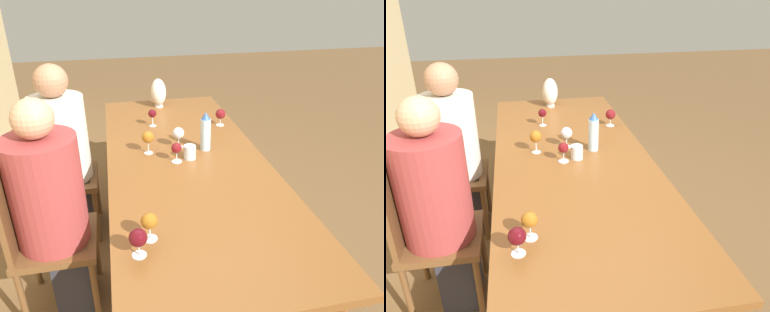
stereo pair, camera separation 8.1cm
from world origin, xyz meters
TOP-DOWN VIEW (x-y plane):
  - ground_plane at (0.00, 0.00)m, footprint 14.00×14.00m
  - dining_table at (0.00, 0.00)m, footprint 2.54×1.00m
  - water_bottle at (0.11, -0.15)m, footprint 0.07×0.07m
  - water_tumbler at (0.00, -0.02)m, footprint 0.08×0.08m
  - vase at (1.06, 0.03)m, footprint 0.13×0.13m
  - wine_glass_0 at (-0.76, 0.32)m, footprint 0.08×0.08m
  - wine_glass_1 at (0.14, 0.23)m, footprint 0.08×0.08m
  - wine_glass_2 at (0.61, 0.14)m, footprint 0.06×0.06m
  - wine_glass_3 at (-0.03, 0.07)m, footprint 0.07×0.07m
  - wine_glass_4 at (0.19, 0.02)m, footprint 0.08×0.08m
  - wine_glass_5 at (-0.85, 0.38)m, footprint 0.08×0.08m
  - wine_glass_6 at (0.52, -0.38)m, footprint 0.08×0.08m
  - chair_near at (-0.30, 0.89)m, footprint 0.44×0.44m
  - chair_far at (0.44, 0.89)m, footprint 0.44×0.44m
  - person_near at (-0.30, 0.80)m, footprint 0.38×0.38m
  - person_far at (0.44, 0.80)m, footprint 0.38×0.38m

SIDE VIEW (x-z plane):
  - ground_plane at x=0.00m, z-range 0.00..0.00m
  - chair_near at x=-0.30m, z-range 0.03..1.05m
  - chair_far at x=0.44m, z-range 0.03..1.05m
  - dining_table at x=0.00m, z-range 0.31..1.06m
  - person_near at x=-0.30m, z-range 0.04..1.34m
  - person_far at x=0.44m, z-range 0.04..1.35m
  - water_tumbler at x=0.00m, z-range 0.75..0.84m
  - wine_glass_6 at x=0.52m, z-range 0.77..0.91m
  - wine_glass_3 at x=-0.03m, z-range 0.78..0.91m
  - wine_glass_5 at x=-0.85m, z-range 0.78..0.91m
  - wine_glass_0 at x=-0.76m, z-range 0.78..0.92m
  - wine_glass_2 at x=0.61m, z-range 0.78..0.92m
  - wine_glass_4 at x=0.19m, z-range 0.78..0.92m
  - wine_glass_1 at x=0.14m, z-range 0.79..0.94m
  - water_bottle at x=0.11m, z-range 0.75..1.01m
  - vase at x=1.06m, z-range 0.76..1.01m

